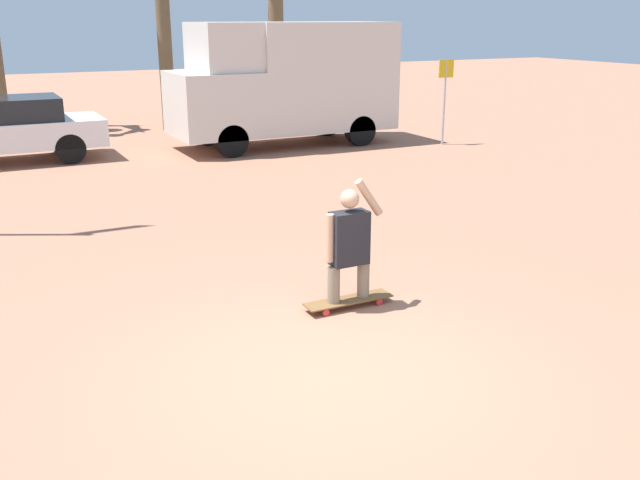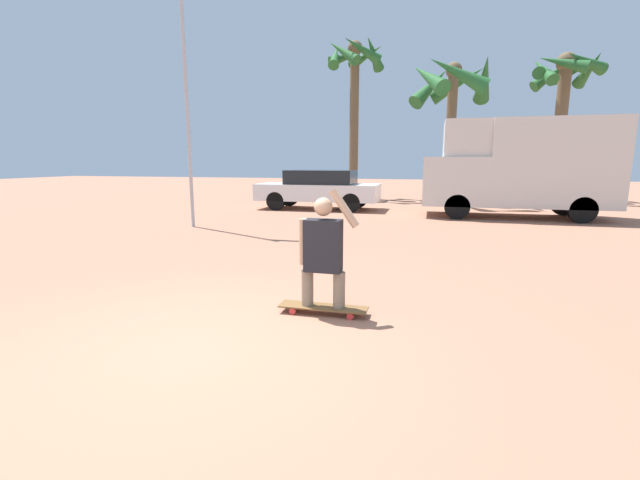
# 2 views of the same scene
# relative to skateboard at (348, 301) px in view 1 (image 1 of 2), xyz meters

# --- Properties ---
(ground_plane) EXTENTS (80.00, 80.00, 0.00)m
(ground_plane) POSITION_rel_skateboard_xyz_m (-0.93, -1.29, -0.08)
(ground_plane) COLOR #A36B51
(skateboard) EXTENTS (1.05, 0.26, 0.09)m
(skateboard) POSITION_rel_skateboard_xyz_m (0.00, 0.00, 0.00)
(skateboard) COLOR brown
(skateboard) RESTS_ON ground_plane
(person_skateboarder) EXTENTS (0.70, 0.22, 1.39)m
(person_skateboarder) POSITION_rel_skateboard_xyz_m (-0.00, 0.00, 0.72)
(person_skateboarder) COLOR gray
(person_skateboarder) RESTS_ON skateboard
(camper_van) EXTENTS (5.60, 2.13, 3.04)m
(camper_van) POSITION_rel_skateboard_xyz_m (3.84, 10.12, 1.56)
(camper_van) COLOR black
(camper_van) RESTS_ON ground_plane
(street_sign) EXTENTS (0.44, 0.06, 2.14)m
(street_sign) POSITION_rel_skateboard_xyz_m (7.43, 8.36, 1.31)
(street_sign) COLOR #B7B7BC
(street_sign) RESTS_ON ground_plane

